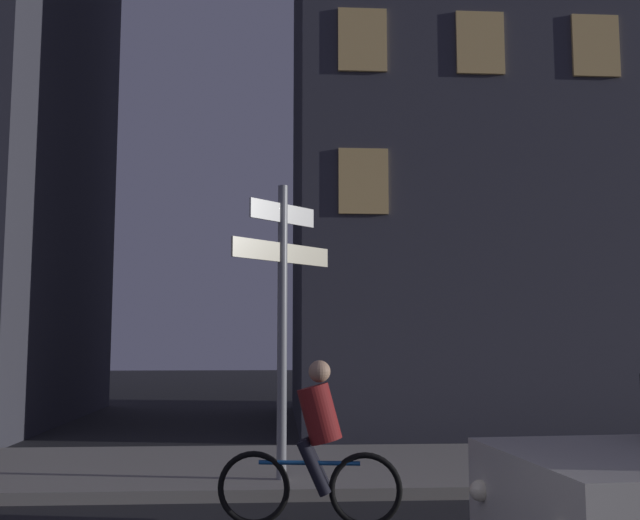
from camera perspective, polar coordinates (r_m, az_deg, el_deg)
sidewalk_kerb at (r=10.26m, az=-7.11°, el=-16.00°), size 40.00×3.43×0.14m
signpost at (r=8.99m, az=-2.98°, el=-3.41°), size 1.21×1.21×3.60m
cyclist at (r=7.37m, az=-0.43°, el=-14.59°), size 1.81×0.38×1.61m
building_right_block at (r=18.96m, az=15.98°, el=17.78°), size 11.03×7.06×18.92m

